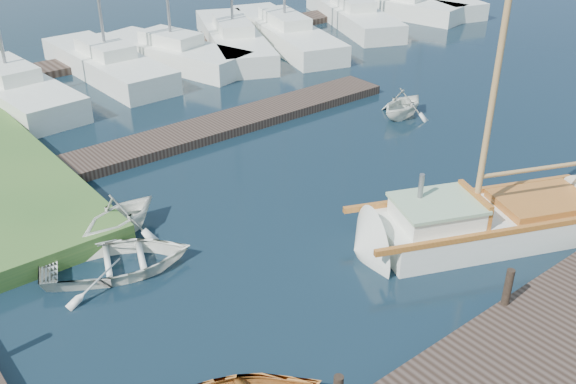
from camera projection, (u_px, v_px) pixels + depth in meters
ground at (288, 236)px, 15.44m from camera, size 160.00×160.00×0.00m
near_dock at (501, 371)px, 11.24m from camera, size 18.00×2.20×0.30m
far_dock at (212, 128)px, 20.93m from camera, size 14.00×1.60×0.30m
pontoon at (244, 31)px, 31.85m from camera, size 30.00×1.60×0.30m
mooring_post_2 at (508, 287)px, 12.49m from camera, size 0.16×0.16×0.80m
sailboat at (486, 225)px, 15.21m from camera, size 7.35×4.58×9.83m
tender_a at (117, 258)px, 14.02m from camera, size 3.87×3.32×0.68m
tender_b at (119, 212)px, 15.24m from camera, size 2.82×2.63×1.20m
tender_d at (403, 101)px, 21.96m from camera, size 2.53×2.30×1.15m
marina_boat_0 at (10, 85)px, 23.41m from camera, size 2.84×8.28×11.99m
marina_boat_1 at (107, 62)px, 25.94m from camera, size 2.38×7.94×9.47m
marina_boat_2 at (172, 51)px, 27.27m from camera, size 4.08×7.58×10.14m
marina_boat_3 at (233, 37)px, 29.26m from camera, size 5.59×8.99×11.59m
marina_boat_4 at (285, 31)px, 30.32m from camera, size 4.62×9.54×11.20m
marina_boat_5 at (352, 14)px, 33.44m from camera, size 5.42×9.02×10.04m
marina_boat_6 at (401, 5)px, 35.18m from camera, size 3.54×7.27×10.03m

